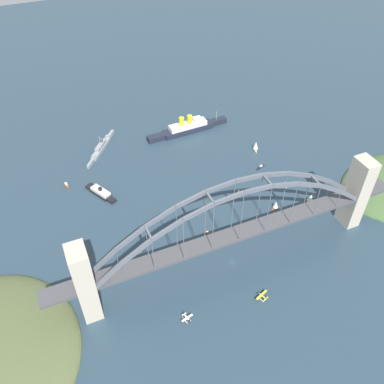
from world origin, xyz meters
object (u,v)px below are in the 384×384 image
object	(u,v)px
ocean_liner	(188,128)
small_boat_6	(208,233)
naval_cruiser	(101,147)
small_boat_3	(67,185)
harbor_ferry_steamer	(101,192)
seaplane_second_in_formation	(187,318)
small_boat_4	(285,184)
small_boat_0	(239,191)
small_boat_1	(311,198)
small_boat_2	(261,167)
seaplane_taxiing_near_bridge	(262,297)
small_boat_7	(256,145)
small_boat_5	(276,205)
harbor_arch_bridge	(235,232)
channel_marker_buoy	(260,218)

from	to	relation	value
ocean_liner	small_boat_6	bearing A→B (deg)	-106.66
naval_cruiser	small_boat_3	world-z (taller)	naval_cruiser
naval_cruiser	harbor_ferry_steamer	size ratio (longest dim) A/B	1.53
seaplane_second_in_formation	small_boat_3	distance (m)	183.92
small_boat_4	small_boat_6	xyz separation A→B (m)	(-92.80, -24.88, -2.56)
small_boat_0	small_boat_1	bearing A→B (deg)	-32.96
ocean_liner	small_boat_1	bearing A→B (deg)	-68.58
harbor_ferry_steamer	small_boat_2	bearing A→B (deg)	-9.04
seaplane_taxiing_near_bridge	small_boat_7	xyz separation A→B (m)	(87.32, 161.57, 3.28)
ocean_liner	seaplane_second_in_formation	bearing A→B (deg)	-113.16
small_boat_3	small_boat_7	bearing A→B (deg)	-6.24
small_boat_4	small_boat_5	distance (m)	32.13
harbor_arch_bridge	channel_marker_buoy	world-z (taller)	harbor_arch_bridge
seaplane_second_in_formation	small_boat_1	world-z (taller)	small_boat_1
ocean_liner	small_boat_0	world-z (taller)	ocean_liner
small_boat_2	small_boat_7	distance (m)	30.69
small_boat_1	small_boat_5	distance (m)	34.01
small_boat_7	harbor_arch_bridge	bearing A→B (deg)	-126.77
harbor_arch_bridge	small_boat_7	bearing A→B (deg)	53.23
small_boat_4	small_boat_7	xyz separation A→B (m)	(4.06, 62.85, 1.95)
small_boat_2	small_boat_5	xyz separation A→B (m)	(-17.65, -55.77, 3.33)
small_boat_1	small_boat_2	size ratio (longest dim) A/B	0.94
small_boat_3	harbor_arch_bridge	bearing A→B (deg)	-54.43
small_boat_7	small_boat_0	bearing A→B (deg)	-132.15
small_boat_0	small_boat_4	distance (m)	45.92
small_boat_2	small_boat_4	xyz separation A→B (m)	(6.25, -34.31, 2.59)
harbor_arch_bridge	seaplane_taxiing_near_bridge	xyz separation A→B (m)	(4.41, -38.84, -33.10)
harbor_ferry_steamer	small_boat_4	bearing A→B (deg)	-19.94
small_boat_4	small_boat_6	size ratio (longest dim) A/B	1.11
small_boat_1	small_boat_3	distance (m)	229.13
small_boat_1	seaplane_taxiing_near_bridge	bearing A→B (deg)	-142.34
small_boat_6	channel_marker_buoy	bearing A→B (deg)	-2.86
small_boat_0	small_boat_5	xyz separation A→B (m)	(21.23, -29.99, 1.13)
small_boat_1	small_boat_7	distance (m)	90.03
small_boat_2	small_boat_3	world-z (taller)	small_boat_3
small_boat_1	small_boat_5	size ratio (longest dim) A/B	1.17
naval_cruiser	small_boat_1	world-z (taller)	naval_cruiser
harbor_ferry_steamer	small_boat_3	distance (m)	36.77
small_boat_4	small_boat_2	bearing A→B (deg)	100.32
naval_cruiser	channel_marker_buoy	world-z (taller)	naval_cruiser
small_boat_4	small_boat_6	distance (m)	96.11
ocean_liner	harbor_ferry_steamer	size ratio (longest dim) A/B	2.69
seaplane_second_in_formation	small_boat_0	size ratio (longest dim) A/B	1.46
harbor_ferry_steamer	channel_marker_buoy	world-z (taller)	harbor_ferry_steamer
small_boat_0	small_boat_4	xyz separation A→B (m)	(45.12, -8.52, 0.39)
naval_cruiser	small_boat_4	world-z (taller)	naval_cruiser
ocean_liner	naval_cruiser	xyz separation A→B (m)	(-96.65, 6.21, -2.64)
naval_cruiser	small_boat_6	distance (m)	161.96
seaplane_second_in_formation	small_boat_1	xyz separation A→B (m)	(150.43, 65.89, 2.66)
harbor_ferry_steamer	seaplane_taxiing_near_bridge	size ratio (longest dim) A/B	3.17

